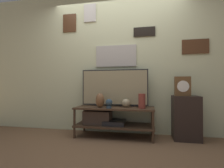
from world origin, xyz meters
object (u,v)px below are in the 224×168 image
vase_urn_stoneware (100,100)px  decorative_bust (109,103)px  mantel_clock (182,86)px  vase_round_glass (126,103)px  television (114,87)px  vase_tall_ceramic (142,101)px

vase_urn_stoneware → decorative_bust: 0.20m
vase_urn_stoneware → mantel_clock: 1.37m
decorative_bust → vase_urn_stoneware: bearing=153.1°
decorative_bust → vase_round_glass: bearing=37.3°
television → decorative_bust: television is taller
vase_round_glass → vase_tall_ceramic: bearing=-21.3°
mantel_clock → television: bearing=176.1°
television → vase_tall_ceramic: bearing=-24.2°
vase_tall_ceramic → decorative_bust: vase_tall_ceramic is taller
vase_tall_ceramic → vase_round_glass: (-0.27, 0.11, -0.05)m
television → mantel_clock: 1.14m
television → vase_round_glass: size_ratio=8.17×
vase_tall_ceramic → vase_urn_stoneware: bearing=179.9°
vase_tall_ceramic → decorative_bust: size_ratio=1.57×
vase_urn_stoneware → decorative_bust: bearing=-26.9°
vase_urn_stoneware → vase_round_glass: 0.44m
television → vase_tall_ceramic: (0.49, -0.22, -0.22)m
vase_round_glass → decorative_bust: (-0.25, -0.19, 0.01)m
television → vase_tall_ceramic: television is taller
vase_tall_ceramic → mantel_clock: mantel_clock is taller
mantel_clock → decorative_bust: bearing=-168.7°
television → vase_urn_stoneware: size_ratio=4.95×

